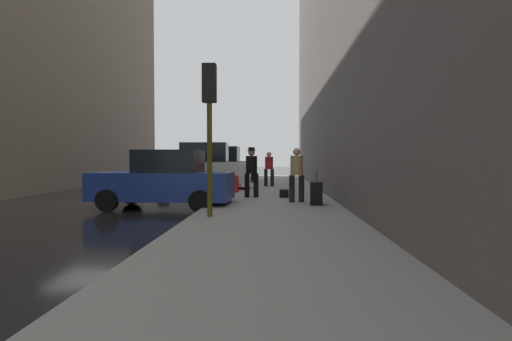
# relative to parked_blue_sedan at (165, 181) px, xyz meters

# --- Properties ---
(ground_plane) EXTENTS (120.00, 120.00, 0.00)m
(ground_plane) POSITION_rel_parked_blue_sedan_xyz_m (-2.65, 0.77, -0.85)
(ground_plane) COLOR black
(sidewalk) EXTENTS (4.00, 40.00, 0.15)m
(sidewalk) POSITION_rel_parked_blue_sedan_xyz_m (3.35, 0.77, -0.77)
(sidewalk) COLOR gray
(sidewalk) RESTS_ON ground_plane
(parked_blue_sedan) EXTENTS (4.26, 2.17, 1.79)m
(parked_blue_sedan) POSITION_rel_parked_blue_sedan_xyz_m (0.00, 0.00, 0.00)
(parked_blue_sedan) COLOR navy
(parked_blue_sedan) RESTS_ON ground_plane
(parked_white_van) EXTENTS (4.67, 2.20, 2.25)m
(parked_white_van) POSITION_rel_parked_blue_sedan_xyz_m (-0.00, 6.19, 0.18)
(parked_white_van) COLOR silver
(parked_white_van) RESTS_ON ground_plane
(parked_black_suv) EXTENTS (4.65, 2.15, 2.25)m
(parked_black_suv) POSITION_rel_parked_blue_sedan_xyz_m (-0.00, 11.96, 0.18)
(parked_black_suv) COLOR black
(parked_black_suv) RESTS_ON ground_plane
(fire_hydrant) EXTENTS (0.42, 0.22, 0.70)m
(fire_hydrant) POSITION_rel_parked_blue_sedan_xyz_m (1.80, 4.09, -0.35)
(fire_hydrant) COLOR red
(fire_hydrant) RESTS_ON sidewalk
(traffic_light) EXTENTS (0.32, 0.32, 3.60)m
(traffic_light) POSITION_rel_parked_blue_sedan_xyz_m (1.85, -2.74, 1.91)
(traffic_light) COLOR #514C0F
(traffic_light) RESTS_ON sidewalk
(pedestrian_in_tan_coat) EXTENTS (0.53, 0.50, 1.71)m
(pedestrian_in_tan_coat) POSITION_rel_parked_blue_sedan_xyz_m (4.08, 0.54, 0.26)
(pedestrian_in_tan_coat) COLOR black
(pedestrian_in_tan_coat) RESTS_ON sidewalk
(pedestrian_in_red_jacket) EXTENTS (0.51, 0.43, 1.71)m
(pedestrian_in_red_jacket) POSITION_rel_parked_blue_sedan_xyz_m (3.10, 7.74, 0.26)
(pedestrian_in_red_jacket) COLOR black
(pedestrian_in_red_jacket) RESTS_ON sidewalk
(pedestrian_with_fedora) EXTENTS (0.51, 0.41, 1.78)m
(pedestrian_with_fedora) POSITION_rel_parked_blue_sedan_xyz_m (2.56, 1.99, 0.29)
(pedestrian_with_fedora) COLOR black
(pedestrian_with_fedora) RESTS_ON sidewalk
(rolling_suitcase) EXTENTS (0.43, 0.60, 1.04)m
(rolling_suitcase) POSITION_rel_parked_blue_sedan_xyz_m (4.64, -0.15, -0.36)
(rolling_suitcase) COLOR black
(rolling_suitcase) RESTS_ON sidewalk
(duffel_bag) EXTENTS (0.32, 0.44, 0.28)m
(duffel_bag) POSITION_rel_parked_blue_sedan_xyz_m (3.72, 2.10, -0.56)
(duffel_bag) COLOR black
(duffel_bag) RESTS_ON sidewalk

